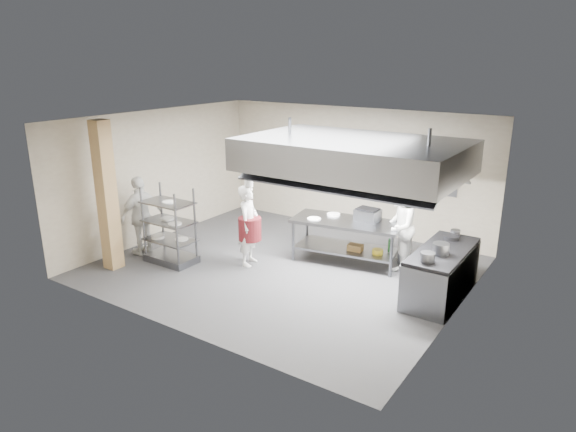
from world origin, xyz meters
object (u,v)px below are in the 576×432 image
Objects in this scene: island at (346,241)px; chef_head at (249,226)px; griddle at (368,215)px; chef_plating at (141,215)px; chef_line at (398,227)px; cooking_range at (441,275)px; pass_rack at (169,225)px; stockpot at (441,249)px.

chef_head reaches higher than island.
chef_plating is at bearing -149.34° from griddle.
chef_plating is 3.63× the size of griddle.
chef_plating is (-2.31, -0.80, 0.02)m from chef_head.
chef_head is at bearing -70.45° from chef_line.
island is at bearing 167.00° from cooking_range.
chef_line reaches higher than pass_rack.
pass_rack is at bearing -155.59° from island.
chef_line is at bearing 138.62° from stockpot.
griddle is at bearing 157.63° from cooking_range.
griddle is (-0.66, -0.04, 0.14)m from chef_line.
stockpot is (6.10, 1.26, 0.14)m from chef_plating.
chef_line is 3.73× the size of griddle.
stockpot is (1.18, -1.04, 0.11)m from chef_line.
chef_head is 3.54× the size of griddle.
chef_plating is (-4.92, -2.31, -0.02)m from chef_line.
cooking_range is 2.06m from griddle.
chef_line is at bearing 29.89° from pass_rack.
pass_rack is (-3.05, -2.04, 0.35)m from island.
chef_head is at bearing -152.31° from island.
griddle is (4.26, 2.26, 0.16)m from chef_plating.
pass_rack is 1.66m from chef_head.
chef_line reaches higher than chef_head.
pass_rack is 0.96× the size of chef_head.
pass_rack reaches higher than griddle.
griddle is (1.95, 1.46, 0.19)m from chef_head.
cooking_range is at bearing -19.70° from griddle.
chef_head is 0.95× the size of chef_line.
chef_line is 1.03× the size of chef_plating.
pass_rack is 5.45m from cooking_range.
chef_line reaches higher than griddle.
chef_plating reaches higher than island.
chef_head is 0.97× the size of chef_plating.
pass_rack is 0.91× the size of chef_line.
island is at bearing -84.17° from chef_line.
cooking_range is at bearing 109.24° from chef_plating.
island is 1.40× the size of pass_rack.
pass_rack is at bearing -70.51° from chef_line.
chef_head is (-3.77, -0.71, 0.42)m from cooking_range.
chef_head is at bearing -169.30° from cooking_range.
chef_plating is at bearing 92.29° from chef_head.
chef_line is (1.01, 0.29, 0.43)m from island.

